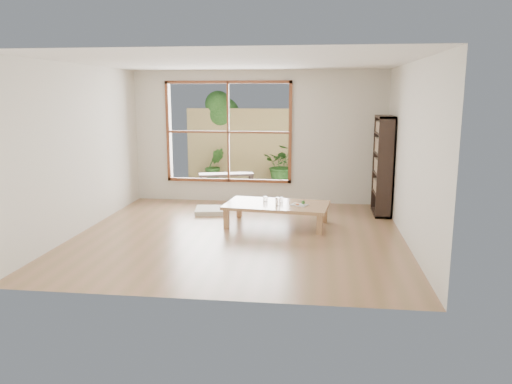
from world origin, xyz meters
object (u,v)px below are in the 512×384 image
low_table (277,206)px  bookshelf (383,166)px  food_tray (300,204)px  garden_bench (226,176)px

low_table → bookshelf: bearing=36.2°
bookshelf → low_table: bearing=-150.3°
food_tray → bookshelf: bearing=62.7°
bookshelf → garden_bench: (-3.19, 1.76, -0.54)m
garden_bench → food_tray: bearing=-75.3°
food_tray → garden_bench: food_tray is taller
low_table → food_tray: bearing=-4.9°
food_tray → garden_bench: size_ratio=0.24×
low_table → food_tray: size_ratio=5.87×
low_table → bookshelf: bookshelf is taller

